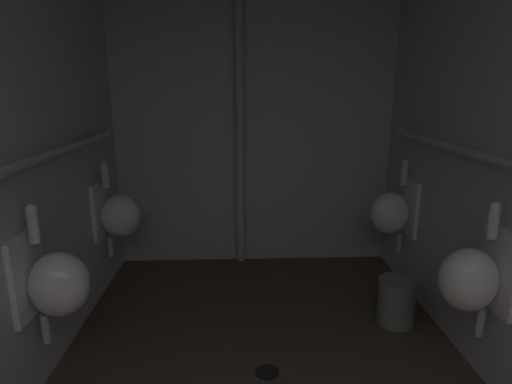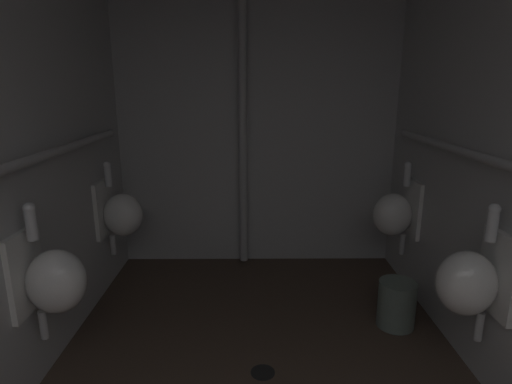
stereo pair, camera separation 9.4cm
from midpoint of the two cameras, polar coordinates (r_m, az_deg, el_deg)
name	(u,v)px [view 1 (the left image)]	position (r m, az deg, el deg)	size (l,w,h in m)	color
wall_back	(254,128)	(3.73, -1.04, 8.75)	(2.57, 0.06, 2.47)	#B9BBBA
urinal_left_mid	(55,282)	(2.41, -26.87, -11.00)	(0.32, 0.30, 0.76)	white
urinal_left_far	(118,215)	(3.40, -19.17, -2.97)	(0.32, 0.30, 0.76)	white
urinal_right_mid	(472,278)	(2.46, 26.55, -10.47)	(0.32, 0.30, 0.76)	white
urinal_right_far	(392,212)	(3.45, 17.43, -2.60)	(0.32, 0.30, 0.76)	white
supply_pipe_left	(17,167)	(2.25, -30.97, 2.94)	(0.06, 2.80, 0.06)	#B2B2B2
supply_pipe_right	(505,163)	(2.34, 29.95, 3.45)	(0.06, 2.77, 0.06)	#B2B2B2
standpipe_back_wall	(240,129)	(3.62, -2.98, 8.56)	(0.07, 0.07, 2.42)	#B9BBBA
floor_drain	(267,372)	(2.61, 0.41, -23.42)	(0.14, 0.14, 0.01)	black
waste_bin	(396,301)	(3.09, 17.80, -14.11)	(0.25, 0.25, 0.32)	slate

